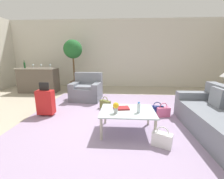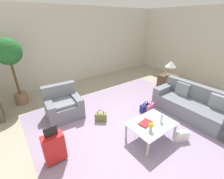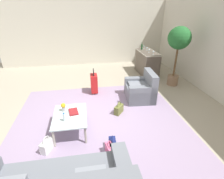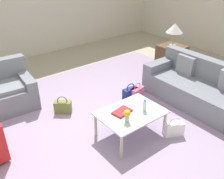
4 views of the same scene
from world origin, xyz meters
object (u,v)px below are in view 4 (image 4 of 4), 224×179
coffee_table (131,115)px  handbag_navy (130,93)px  couch (201,89)px  coffee_table_book (122,112)px  handbag_white (174,129)px  armchair (7,92)px  water_bottle (145,106)px  handbag_pink (137,92)px  side_table (171,56)px  table_lamp (175,28)px  handbag_olive (63,107)px  flower_vase (127,115)px

coffee_table → handbag_navy: (0.78, 0.87, -0.27)m
couch → coffee_table_book: 1.93m
couch → handbag_white: (-1.23, -0.37, -0.17)m
armchair → water_bottle: size_ratio=4.96×
handbag_pink → side_table: bearing=20.2°
coffee_table_book → coffee_table: bearing=-43.6°
coffee_table_book → handbag_white: coffee_table_book is taller
coffee_table_book → handbag_pink: bearing=25.2°
handbag_navy → handbag_white: bearing=-99.3°
coffee_table → side_table: side_table is taller
couch → armchair: bearing=143.7°
coffee_table → water_bottle: bearing=-26.6°
table_lamp → handbag_navy: (-2.02, -0.63, -0.89)m
handbag_olive → water_bottle: bearing=-60.6°
armchair → handbag_white: (1.85, -2.64, -0.18)m
armchair → handbag_pink: 2.60m
handbag_white → handbag_pink: same height
handbag_navy → flower_vase: bearing=-134.4°
coffee_table_book → handbag_olive: bearing=100.9°
handbag_pink → armchair: bearing=148.3°
table_lamp → handbag_pink: size_ratio=1.63×
armchair → table_lamp: size_ratio=1.73×
couch → coffee_table_book: bearing=174.6°
water_bottle → flower_vase: size_ratio=1.00×
handbag_navy → handbag_pink: same height
flower_vase → table_lamp: bearing=28.7°
water_bottle → coffee_table_book: 0.38m
couch → table_lamp: table_lamp is taller
side_table → handbag_navy: size_ratio=1.73×
flower_vase → handbag_navy: size_ratio=0.57×
water_bottle → table_lamp: table_lamp is taller
coffee_table → handbag_pink: 1.25m
coffee_table → handbag_pink: (0.92, 0.81, -0.27)m
armchair → handbag_pink: size_ratio=2.82×
side_table → handbag_white: (-2.24, -1.97, -0.15)m
coffee_table_book → side_table: 3.25m
water_bottle → handbag_olive: 1.63m
side_table → handbag_navy: (-2.02, -0.63, -0.15)m
handbag_navy → handbag_pink: 0.15m
table_lamp → couch: bearing=-122.2°
handbag_pink → handbag_white: bearing=-105.6°
armchair → water_bottle: armchair is taller
coffee_table → coffee_table_book: 0.16m
handbag_navy → coffee_table: bearing=-131.8°
couch → handbag_navy: 1.41m
armchair → handbag_olive: armchair is taller
water_bottle → coffee_table_book: water_bottle is taller
water_bottle → flower_vase: 0.42m
couch → handbag_navy: couch is taller
coffee_table_book → table_lamp: (2.92, 1.42, 0.56)m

